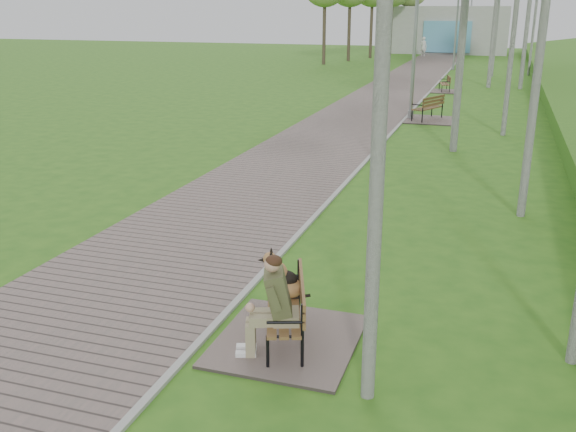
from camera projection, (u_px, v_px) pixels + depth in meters
name	position (u px, v px, depth m)	size (l,w,h in m)	color
ground	(283.00, 253.00, 10.94)	(120.00, 120.00, 0.00)	#2E611A
walkway	(390.00, 93.00, 30.86)	(3.50, 67.00, 0.04)	#6C5D57
kerb	(427.00, 94.00, 30.34)	(0.10, 67.00, 0.05)	#999993
building_north	(450.00, 30.00, 56.79)	(10.00, 5.20, 4.00)	#9E9E99
bench_main	(279.00, 312.00, 7.90)	(1.70, 1.89, 1.48)	#6C5D57
bench_second	(427.00, 115.00, 23.52)	(1.82, 2.03, 1.12)	#6C5D57
bench_third	(444.00, 88.00, 31.40)	(1.54, 1.71, 0.95)	#6C5D57
lamp_post_near	(379.00, 70.00, 16.23)	(0.20, 0.20, 5.28)	gray
lamp_post_second	(415.00, 47.00, 23.05)	(0.21, 0.21, 5.56)	gray
lamp_post_third	(456.00, 31.00, 41.38)	(0.20, 0.20, 5.29)	gray
lamp_post_far	(470.00, 24.00, 55.29)	(0.21, 0.21, 5.40)	gray
pedestrian_near	(423.00, 47.00, 53.04)	(0.58, 0.38, 1.59)	silver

